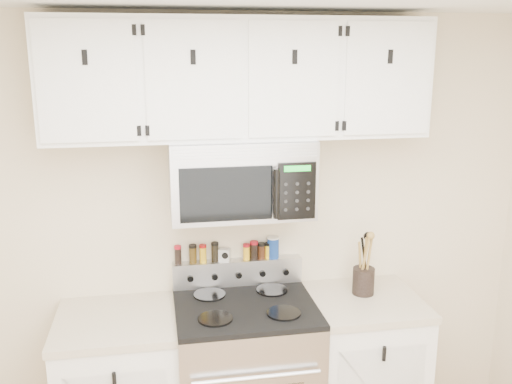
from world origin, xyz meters
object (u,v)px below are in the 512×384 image
(range, at_px, (246,380))
(utensil_crock, at_px, (363,279))
(microwave, at_px, (241,177))
(salt_canister, at_px, (273,247))

(range, xyz_separation_m, utensil_crock, (0.71, 0.08, 0.52))
(range, bearing_deg, microwave, 89.77)
(salt_canister, bearing_deg, utensil_crock, -22.18)
(microwave, xyz_separation_m, salt_canister, (0.21, 0.16, -0.47))
(range, height_order, microwave, microwave)
(utensil_crock, height_order, salt_canister, utensil_crock)
(range, xyz_separation_m, salt_canister, (0.21, 0.28, 0.68))
(range, height_order, salt_canister, salt_canister)
(microwave, bearing_deg, salt_canister, 36.19)
(utensil_crock, distance_m, salt_canister, 0.55)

